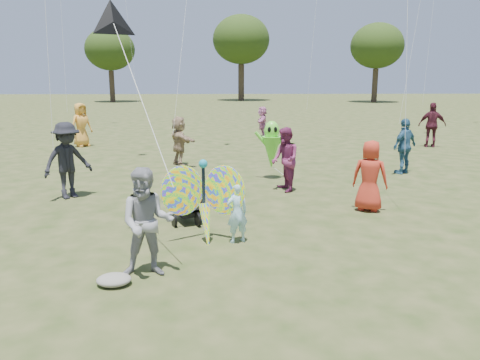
% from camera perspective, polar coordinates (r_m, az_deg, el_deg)
% --- Properties ---
extents(ground, '(160.00, 160.00, 0.00)m').
position_cam_1_polar(ground, '(7.66, 1.96, -10.50)').
color(ground, '#51592B').
rests_on(ground, ground).
extents(child_girl, '(0.49, 0.41, 1.13)m').
position_cam_1_polar(child_girl, '(8.54, -0.35, -4.01)').
color(child_girl, '#A6DCEC').
rests_on(child_girl, ground).
extents(adult_man, '(0.87, 0.70, 1.69)m').
position_cam_1_polar(adult_man, '(7.18, -11.26, -5.13)').
color(adult_man, gray).
rests_on(adult_man, ground).
extents(grey_bag, '(0.51, 0.42, 0.16)m').
position_cam_1_polar(grey_bag, '(7.23, -15.13, -11.66)').
color(grey_bag, gray).
rests_on(grey_bag, ground).
extents(crowd_a, '(0.94, 0.81, 1.62)m').
position_cam_1_polar(crowd_a, '(10.93, 15.55, 0.49)').
color(crowd_a, '#B72F1D').
rests_on(crowd_a, ground).
extents(crowd_b, '(1.38, 1.37, 1.91)m').
position_cam_1_polar(crowd_b, '(12.39, -20.30, 2.24)').
color(crowd_b, black).
rests_on(crowd_b, ground).
extents(crowd_c, '(1.09, 0.92, 1.74)m').
position_cam_1_polar(crowd_c, '(15.53, 19.42, 3.90)').
color(crowd_c, '#2D5B7D').
rests_on(crowd_c, ground).
extents(crowd_d, '(1.20, 1.61, 1.69)m').
position_cam_1_polar(crowd_d, '(16.23, -7.41, 4.75)').
color(crowd_d, '#A18263').
rests_on(crowd_d, ground).
extents(crowd_e, '(0.80, 0.94, 1.71)m').
position_cam_1_polar(crowd_e, '(12.41, 5.51, 2.49)').
color(crowd_e, '#7B2955').
rests_on(crowd_e, ground).
extents(crowd_g, '(1.07, 1.10, 1.90)m').
position_cam_1_polar(crowd_g, '(21.68, -18.79, 6.39)').
color(crowd_g, gold).
rests_on(crowd_g, ground).
extents(crowd_h, '(1.21, 0.73, 1.93)m').
position_cam_1_polar(crowd_h, '(21.99, 22.38, 6.23)').
color(crowd_h, '#481824').
rests_on(crowd_h, ground).
extents(crowd_j, '(0.61, 1.49, 1.56)m').
position_cam_1_polar(crowd_j, '(23.74, 2.74, 7.08)').
color(crowd_j, '#C470A2').
rests_on(crowd_j, ground).
extents(jogging_stroller, '(0.76, 1.14, 1.09)m').
position_cam_1_polar(jogging_stroller, '(9.86, -6.51, -1.55)').
color(jogging_stroller, black).
rests_on(jogging_stroller, ground).
extents(butterfly_kite, '(1.74, 0.75, 1.74)m').
position_cam_1_polar(butterfly_kite, '(8.54, -4.35, -2.59)').
color(butterfly_kite, '#F0265D').
rests_on(butterfly_kite, ground).
extents(delta_kite_rig, '(1.56, 1.90, 2.95)m').
position_cam_1_polar(delta_kite_rig, '(8.67, -15.14, 17.91)').
color(delta_kite_rig, black).
rests_on(delta_kite_rig, ground).
extents(alien_kite, '(1.12, 0.69, 1.74)m').
position_cam_1_polar(alien_kite, '(13.88, 3.86, 4.06)').
color(alien_kite, '#67EA37').
rests_on(alien_kite, ground).
extents(tree_line, '(91.78, 33.60, 10.79)m').
position_cam_1_polar(tree_line, '(52.34, 2.51, 16.66)').
color(tree_line, '#3A2D21').
rests_on(tree_line, ground).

